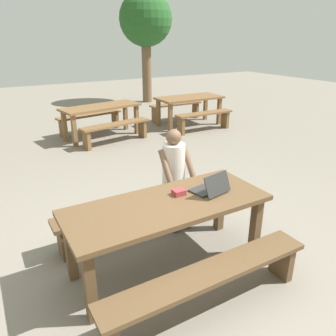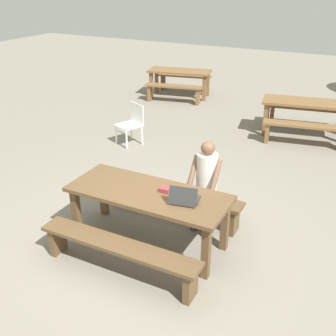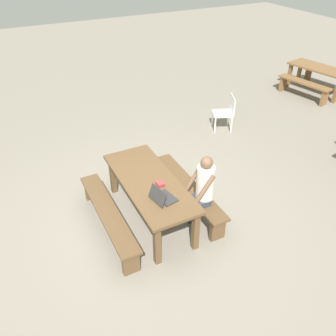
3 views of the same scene
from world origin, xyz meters
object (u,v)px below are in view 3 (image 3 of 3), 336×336
picnic_table_front (149,186)px  small_pouch (160,184)px  laptop (162,197)px  picnic_table_mid (319,72)px  person_seated (203,188)px  plastic_chair (226,112)px

picnic_table_front → small_pouch: (0.19, 0.10, 0.13)m
laptop → picnic_table_mid: (-3.18, 6.48, -0.19)m
person_seated → small_pouch: bearing=-117.9°
plastic_chair → laptop: bearing=-25.4°
person_seated → picnic_table_front: bearing=-126.2°
laptop → picnic_table_front: bearing=-13.1°
laptop → plastic_chair: bearing=-59.7°
picnic_table_mid → small_pouch: bearing=-77.0°
picnic_table_front → picnic_table_mid: 7.00m
laptop → small_pouch: (-0.32, 0.12, -0.03)m
laptop → person_seated: person_seated is taller
plastic_chair → picnic_table_mid: size_ratio=0.45×
small_pouch → picnic_table_mid: size_ratio=0.07×
plastic_chair → picnic_table_mid: 3.67m
picnic_table_front → person_seated: person_seated is taller
picnic_table_front → plastic_chair: bearing=125.2°
picnic_table_front → person_seated: bearing=53.8°
laptop → picnic_table_mid: laptop is taller
picnic_table_front → small_pouch: size_ratio=16.47×
small_pouch → picnic_table_mid: bearing=114.2°
plastic_chair → picnic_table_mid: bearing=123.9°
laptop → person_seated: (-0.01, 0.69, -0.09)m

